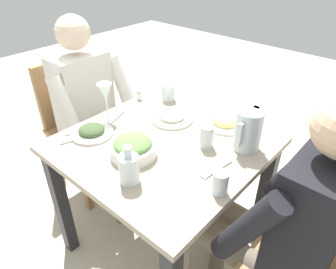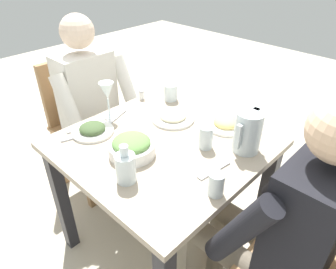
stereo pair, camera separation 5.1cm
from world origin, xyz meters
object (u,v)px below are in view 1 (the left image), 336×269
object	(u,v)px
salad_bowl	(133,147)
plate_dolmas	(92,131)
water_pitcher	(248,130)
plate_beans	(172,117)
wine_glass	(105,94)
diner_near	(94,110)
dining_table	(164,162)
plate_fries	(225,122)
water_glass_far_right	(207,136)
salt_shaker	(139,95)
water_glass_by_pitcher	(168,92)
chair_near	(78,120)
water_glass_near_left	(220,183)
oil_carafe	(129,170)
diner_far	(282,220)

from	to	relation	value
salad_bowl	plate_dolmas	distance (m)	0.28
water_pitcher	salad_bowl	bearing A→B (deg)	-42.08
plate_beans	wine_glass	size ratio (longest dim) A/B	1.14
diner_near	dining_table	bearing A→B (deg)	86.00
salad_bowl	plate_fries	distance (m)	0.51
water_glass_far_right	salt_shaker	xyz separation A→B (m)	(-0.13, -0.57, -0.03)
plate_fries	water_glass_by_pitcher	world-z (taller)	water_glass_by_pitcher
salt_shaker	salad_bowl	bearing A→B (deg)	43.54
plate_beans	plate_dolmas	world-z (taller)	plate_dolmas
plate_beans	salt_shaker	size ratio (longest dim) A/B	4.13
chair_near	dining_table	bearing A→B (deg)	87.01
water_glass_near_left	wine_glass	distance (m)	0.76
oil_carafe	diner_near	bearing A→B (deg)	-115.88
wine_glass	plate_fries	bearing A→B (deg)	124.82
salad_bowl	chair_near	bearing A→B (deg)	-105.02
plate_beans	water_glass_near_left	distance (m)	0.57
plate_fries	water_glass_far_right	world-z (taller)	water_glass_far_right
salad_bowl	plate_dolmas	world-z (taller)	salad_bowl
diner_far	plate_dolmas	distance (m)	0.92
water_glass_by_pitcher	oil_carafe	xyz separation A→B (m)	(0.63, 0.36, 0.01)
chair_near	water_glass_near_left	xyz separation A→B (m)	(0.15, 1.19, 0.26)
dining_table	diner_far	size ratio (longest dim) A/B	0.74
dining_table	plate_beans	world-z (taller)	plate_beans
chair_near	water_glass_near_left	size ratio (longest dim) A/B	9.55
plate_dolmas	plate_fries	world-z (taller)	plate_fries
water_glass_far_right	wine_glass	size ratio (longest dim) A/B	0.54
plate_fries	water_glass_far_right	distance (m)	0.22
diner_far	plate_fries	size ratio (longest dim) A/B	5.71
wine_glass	water_glass_near_left	bearing A→B (deg)	83.99
dining_table	water_glass_far_right	xyz separation A→B (m)	(-0.10, 0.17, 0.18)
water_glass_near_left	chair_near	bearing A→B (deg)	-97.38
water_pitcher	water_glass_by_pitcher	bearing A→B (deg)	-102.62
plate_fries	wine_glass	bearing A→B (deg)	-55.18
plate_fries	oil_carafe	xyz separation A→B (m)	(0.61, -0.05, 0.04)
dining_table	diner_far	xyz separation A→B (m)	(0.02, 0.60, 0.06)
water_pitcher	wine_glass	distance (m)	0.72
water_pitcher	wine_glass	world-z (taller)	wine_glass
dining_table	oil_carafe	world-z (taller)	oil_carafe
diner_far	diner_near	bearing A→B (deg)	-92.85
wine_glass	dining_table	bearing A→B (deg)	95.18
wine_glass	salt_shaker	world-z (taller)	wine_glass
diner_far	water_glass_by_pitcher	distance (m)	0.95
chair_near	diner_near	xyz separation A→B (m)	(0.00, 0.21, 0.15)
water_pitcher	water_glass_far_right	distance (m)	0.18
oil_carafe	salt_shaker	size ratio (longest dim) A/B	3.05
salad_bowl	water_glass_near_left	xyz separation A→B (m)	(-0.06, 0.41, 0.00)
plate_fries	water_glass_far_right	bearing A→B (deg)	9.44
wine_glass	salt_shaker	size ratio (longest dim) A/B	3.63
water_pitcher	plate_fries	xyz separation A→B (m)	(-0.11, -0.18, -0.08)
salad_bowl	oil_carafe	size ratio (longest dim) A/B	1.24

